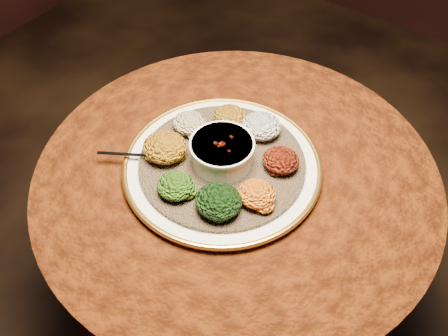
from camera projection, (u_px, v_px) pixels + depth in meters
The scene contains 13 objects.
table at pixel (235, 216), 1.31m from camera, with size 0.96×0.96×0.73m.
platter at pixel (222, 166), 1.17m from camera, with size 0.55×0.55×0.02m.
injera at pixel (222, 163), 1.17m from camera, with size 0.39×0.39×0.01m, color brown.
stew_bowl at pixel (222, 151), 1.14m from camera, with size 0.15×0.15×0.06m.
spoon at pixel (147, 156), 1.17m from camera, with size 0.14×0.09×0.01m.
portion_ayib at pixel (261, 126), 1.21m from camera, with size 0.10×0.09×0.05m, color beige.
portion_kitfo at pixel (281, 160), 1.14m from camera, with size 0.09×0.08×0.04m, color black.
portion_tikil at pixel (257, 194), 1.07m from camera, with size 0.08×0.08×0.04m, color #C88210.
portion_gomen at pixel (218, 201), 1.06m from camera, with size 0.10×0.10×0.05m, color black.
portion_mixveg at pixel (176, 186), 1.09m from camera, with size 0.08×0.08×0.04m, color maroon.
portion_kik at pixel (165, 147), 1.16m from camera, with size 0.11×0.10×0.05m, color #9B5F0D.
portion_timatim at pixel (190, 123), 1.22m from camera, with size 0.08×0.08×0.04m, color maroon.
portion_shiro at pixel (230, 116), 1.24m from camera, with size 0.08×0.08×0.04m, color #925411.
Camera 1 is at (0.42, -0.65, 1.63)m, focal length 40.00 mm.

